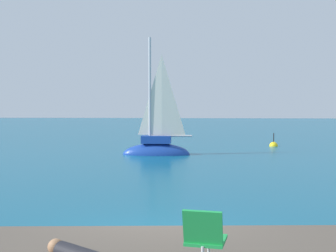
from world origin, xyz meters
The scene contains 4 objects.
ground_plane centered at (0.00, 0.00, 0.00)m, with size 160.00×160.00×0.00m, color #0F5675.
sailboat_near centered at (-1.53, 15.25, 0.37)m, with size 3.73×1.31×6.88m.
beach_chair centered at (0.88, -3.18, 1.08)m, with size 0.58×0.67×0.80m.
marker_buoy centered at (5.53, 20.74, 0.01)m, with size 0.56×0.56×1.13m.
Camera 1 is at (0.82, -8.70, 2.70)m, focal length 48.23 mm.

